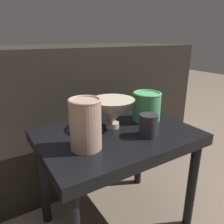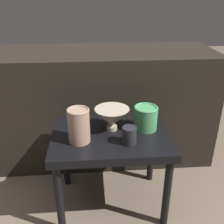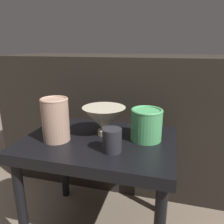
# 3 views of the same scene
# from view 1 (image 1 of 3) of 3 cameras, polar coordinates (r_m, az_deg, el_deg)

# --- Properties ---
(ground_plane) EXTENTS (8.00, 8.00, 0.00)m
(ground_plane) POSITION_cam_1_polar(r_m,az_deg,el_deg) (1.06, 1.07, -26.71)
(ground_plane) COLOR #6B5B4C
(table) EXTENTS (0.57, 0.41, 0.43)m
(table) POSITION_cam_1_polar(r_m,az_deg,el_deg) (0.83, 1.22, -8.82)
(table) COLOR black
(table) RESTS_ON ground_plane
(couch_backdrop) EXTENTS (1.36, 0.50, 0.71)m
(couch_backdrop) POSITION_cam_1_polar(r_m,az_deg,el_deg) (1.26, -11.36, 0.11)
(couch_backdrop) COLOR black
(couch_backdrop) RESTS_ON ground_plane
(bowl) EXTENTS (0.17, 0.17, 0.11)m
(bowl) POSITION_cam_1_polar(r_m,az_deg,el_deg) (0.82, 0.13, 0.17)
(bowl) COLOR #B2A88E
(bowl) RESTS_ON table
(vase_textured_left) EXTENTS (0.10, 0.10, 0.16)m
(vase_textured_left) POSITION_cam_1_polar(r_m,az_deg,el_deg) (0.67, -6.95, -2.98)
(vase_textured_left) COLOR tan
(vase_textured_left) RESTS_ON table
(vase_colorful_right) EXTENTS (0.12, 0.12, 0.12)m
(vase_colorful_right) POSITION_cam_1_polar(r_m,az_deg,el_deg) (0.91, 9.00, 1.65)
(vase_colorful_right) COLOR #47995B
(vase_colorful_right) RESTS_ON table
(cup) EXTENTS (0.06, 0.06, 0.08)m
(cup) POSITION_cam_1_polar(r_m,az_deg,el_deg) (0.77, 9.46, -3.45)
(cup) COLOR #232328
(cup) RESTS_ON table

